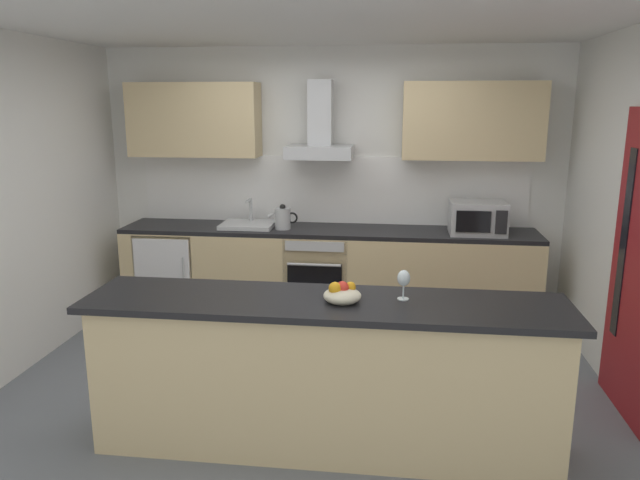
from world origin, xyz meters
The scene contains 16 objects.
ground centered at (0.00, 0.00, -0.01)m, with size 5.48×4.69×0.02m, color slate.
ceiling centered at (0.00, 0.00, 2.61)m, with size 5.48×4.69×0.02m, color white.
wall_back centered at (0.00, 1.91, 1.30)m, with size 5.48×0.12×2.60m, color white.
backsplash_tile centered at (0.00, 1.83, 1.23)m, with size 3.81×0.02×0.66m, color white.
counter_back centered at (0.00, 1.53, 0.45)m, with size 3.94×0.60×0.90m.
counter_island centered at (0.24, -0.71, 0.48)m, with size 2.84×0.64×0.95m.
upper_cabinets centered at (0.00, 1.68, 1.91)m, with size 3.89×0.32×0.70m.
side_door centered at (2.22, -0.02, 1.03)m, with size 0.08×0.85×2.05m.
oven centered at (-0.08, 1.50, 0.46)m, with size 0.60×0.62×0.80m.
refrigerator centered at (-1.54, 1.50, 0.43)m, with size 0.58×0.60×0.85m.
microwave centered at (1.38, 1.47, 1.05)m, with size 0.50×0.38×0.30m.
sink centered at (-0.77, 1.51, 0.93)m, with size 0.50×0.40×0.26m.
kettle centered at (-0.42, 1.47, 1.01)m, with size 0.29×0.15×0.24m.
range_hood centered at (-0.08, 1.63, 1.79)m, with size 0.62×0.45×0.72m.
wine_glass centered at (0.70, -0.64, 1.08)m, with size 0.08×0.08×0.18m.
fruit_bowl centered at (0.35, -0.73, 1.00)m, with size 0.22×0.22×0.13m.
Camera 1 is at (0.63, -4.00, 2.08)m, focal length 33.55 mm.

